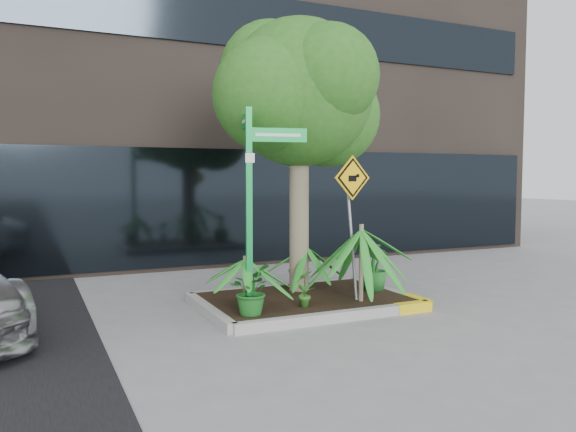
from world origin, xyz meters
name	(u,v)px	position (x,y,z in m)	size (l,w,h in m)	color
ground	(302,311)	(0.00, 0.00, 0.00)	(80.00, 80.00, 0.00)	gray
planter	(307,300)	(0.23, 0.27, 0.10)	(3.35, 2.36, 0.15)	#9E9E99
tree	(299,93)	(0.35, 0.84, 3.46)	(3.16, 2.80, 4.74)	gray
palm_front	(361,229)	(0.85, -0.34, 1.27)	(1.34, 1.34, 1.49)	gray
palm_left	(245,259)	(-0.94, -0.03, 0.87)	(0.86, 0.86, 0.96)	gray
palm_back	(306,247)	(0.47, 0.76, 0.88)	(0.88, 0.88, 0.98)	gray
shrub_a	(250,290)	(-1.02, -0.44, 0.50)	(0.62, 0.62, 0.69)	#1B5E1D
shrub_b	(374,266)	(1.51, 0.27, 0.56)	(0.46, 0.46, 0.82)	#216E26
shrub_c	(305,287)	(-0.11, -0.32, 0.45)	(0.31, 0.31, 0.59)	#2F6C21
shrub_d	(299,267)	(0.48, 1.08, 0.50)	(0.38, 0.38, 0.70)	#2A5A1A
street_sign_post	(252,190)	(-0.91, -0.25, 1.88)	(0.88, 1.01, 3.04)	#0B8133
cattle_sign	(352,202)	(0.79, -0.17, 1.67)	(0.69, 0.32, 2.25)	slate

